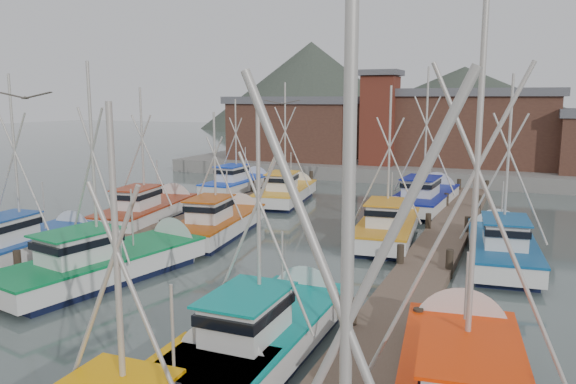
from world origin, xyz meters
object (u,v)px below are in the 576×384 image
at_px(lookout_tower, 380,117).
at_px(boat_12, 288,192).
at_px(boat_8, 221,222).
at_px(boat_4, 114,261).

height_order(lookout_tower, boat_12, lookout_tower).
bearing_deg(boat_8, lookout_tower, 77.47).
height_order(boat_4, boat_12, boat_4).
relative_size(lookout_tower, boat_12, 0.94).
relative_size(lookout_tower, boat_8, 0.96).
bearing_deg(boat_4, boat_8, 98.75).
bearing_deg(boat_8, boat_4, -99.90).
distance_m(lookout_tower, boat_8, 25.77).
relative_size(boat_8, boat_12, 0.98).
height_order(boat_4, boat_8, boat_4).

